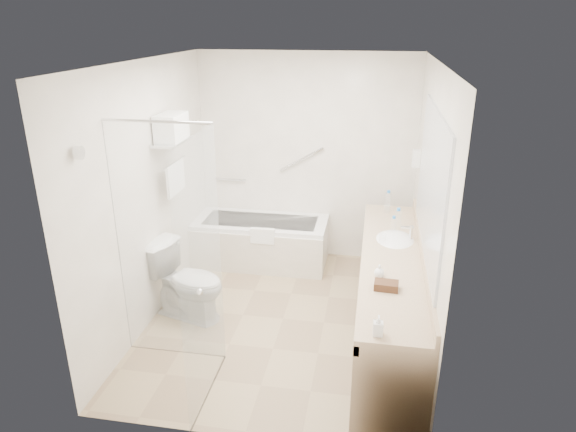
% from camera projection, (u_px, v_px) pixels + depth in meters
% --- Properties ---
extents(floor, '(3.20, 3.20, 0.00)m').
position_uv_depth(floor, '(283.00, 319.00, 5.18)').
color(floor, '#9D8560').
rests_on(floor, ground).
extents(ceiling, '(2.60, 3.20, 0.10)m').
position_uv_depth(ceiling, '(282.00, 61.00, 4.28)').
color(ceiling, white).
rests_on(ceiling, wall_back).
extents(wall_back, '(2.60, 0.10, 2.50)m').
position_uv_depth(wall_back, '(306.00, 159.00, 6.20)').
color(wall_back, silver).
rests_on(wall_back, ground).
extents(wall_front, '(2.60, 0.10, 2.50)m').
position_uv_depth(wall_front, '(237.00, 285.00, 3.26)').
color(wall_front, silver).
rests_on(wall_front, ground).
extents(wall_left, '(0.10, 3.20, 2.50)m').
position_uv_depth(wall_left, '(150.00, 195.00, 4.94)').
color(wall_left, silver).
rests_on(wall_left, ground).
extents(wall_right, '(0.10, 3.20, 2.50)m').
position_uv_depth(wall_right, '(427.00, 211.00, 4.52)').
color(wall_right, silver).
rests_on(wall_right, ground).
extents(bathtub, '(1.60, 0.73, 0.59)m').
position_uv_depth(bathtub, '(261.00, 241.00, 6.30)').
color(bathtub, white).
rests_on(bathtub, floor).
extents(grab_bar_short, '(0.40, 0.03, 0.03)m').
position_uv_depth(grab_bar_short, '(230.00, 179.00, 6.42)').
color(grab_bar_short, silver).
rests_on(grab_bar_short, wall_back).
extents(grab_bar_long, '(0.53, 0.03, 0.33)m').
position_uv_depth(grab_bar_long, '(302.00, 159.00, 6.17)').
color(grab_bar_long, silver).
rests_on(grab_bar_long, wall_back).
extents(shower_enclosure, '(0.96, 0.91, 2.11)m').
position_uv_depth(shower_enclosure, '(183.00, 258.00, 4.05)').
color(shower_enclosure, silver).
rests_on(shower_enclosure, floor).
extents(towel_shelf, '(0.24, 0.55, 0.81)m').
position_uv_depth(towel_shelf, '(172.00, 136.00, 5.06)').
color(towel_shelf, silver).
rests_on(towel_shelf, wall_left).
extents(vanity_counter, '(0.55, 2.70, 0.95)m').
position_uv_depth(vanity_counter, '(391.00, 277.00, 4.65)').
color(vanity_counter, tan).
rests_on(vanity_counter, floor).
extents(sink, '(0.40, 0.52, 0.14)m').
position_uv_depth(sink, '(395.00, 242.00, 4.95)').
color(sink, white).
rests_on(sink, vanity_counter).
extents(faucet, '(0.03, 0.03, 0.14)m').
position_uv_depth(faucet, '(411.00, 232.00, 4.89)').
color(faucet, silver).
rests_on(faucet, vanity_counter).
extents(mirror, '(0.02, 2.00, 1.20)m').
position_uv_depth(mirror, '(431.00, 183.00, 4.28)').
color(mirror, '#B2B7BE').
rests_on(mirror, wall_right).
extents(hairdryer_unit, '(0.08, 0.10, 0.18)m').
position_uv_depth(hairdryer_unit, '(416.00, 158.00, 5.43)').
color(hairdryer_unit, silver).
rests_on(hairdryer_unit, wall_right).
extents(toilet, '(0.88, 0.64, 0.77)m').
position_uv_depth(toilet, '(187.00, 282.00, 5.11)').
color(toilet, white).
rests_on(toilet, floor).
extents(amenity_basket, '(0.20, 0.14, 0.06)m').
position_uv_depth(amenity_basket, '(386.00, 286.00, 4.02)').
color(amenity_basket, '#412517').
rests_on(amenity_basket, vanity_counter).
extents(soap_bottle_a, '(0.07, 0.15, 0.07)m').
position_uv_depth(soap_bottle_a, '(378.00, 331.00, 3.43)').
color(soap_bottle_a, silver).
rests_on(soap_bottle_a, vanity_counter).
extents(soap_bottle_b, '(0.10, 0.12, 0.09)m').
position_uv_depth(soap_bottle_b, '(379.00, 272.00, 4.20)').
color(soap_bottle_b, silver).
rests_on(soap_bottle_b, vanity_counter).
extents(water_bottle_left, '(0.06, 0.06, 0.19)m').
position_uv_depth(water_bottle_left, '(393.00, 226.00, 5.02)').
color(water_bottle_left, silver).
rests_on(water_bottle_left, vanity_counter).
extents(water_bottle_mid, '(0.07, 0.07, 0.21)m').
position_uv_depth(water_bottle_mid, '(388.00, 200.00, 5.69)').
color(water_bottle_mid, silver).
rests_on(water_bottle_mid, vanity_counter).
extents(water_bottle_right, '(0.07, 0.07, 0.22)m').
position_uv_depth(water_bottle_right, '(398.00, 219.00, 5.15)').
color(water_bottle_right, silver).
rests_on(water_bottle_right, vanity_counter).
extents(drinking_glass_near, '(0.07, 0.07, 0.08)m').
position_uv_depth(drinking_glass_near, '(387.00, 208.00, 5.61)').
color(drinking_glass_near, silver).
rests_on(drinking_glass_near, vanity_counter).
extents(drinking_glass_far, '(0.08, 0.08, 0.09)m').
position_uv_depth(drinking_glass_far, '(382.00, 238.00, 4.84)').
color(drinking_glass_far, silver).
rests_on(drinking_glass_far, vanity_counter).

